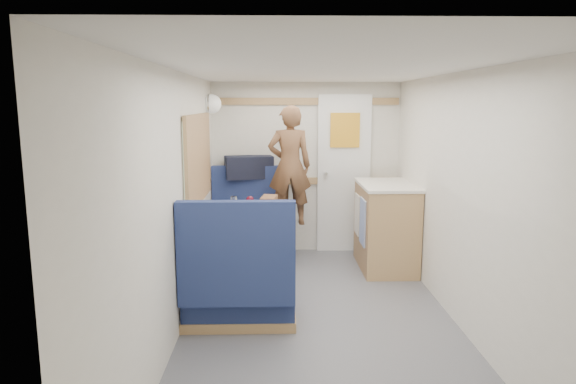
{
  "coord_description": "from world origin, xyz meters",
  "views": [
    {
      "loc": [
        -0.35,
        -3.77,
        1.75
      ],
      "look_at": [
        -0.24,
        0.9,
        0.95
      ],
      "focal_mm": 32.0,
      "sensor_mm": 36.0,
      "label": 1
    }
  ],
  "objects_px": {
    "pepper_grinder": "(250,206)",
    "bread_loaf": "(269,202)",
    "dome_light": "(212,104)",
    "tumbler_left": "(224,214)",
    "dinette_table": "(245,230)",
    "person": "(290,166)",
    "duffel_bag": "(249,167)",
    "tray": "(250,217)",
    "bench_far": "(250,234)",
    "bench_near": "(239,288)",
    "tumbler_right": "(251,205)",
    "orange_fruit": "(253,213)",
    "galley_counter": "(385,225)",
    "beer_glass": "(269,206)",
    "tumbler_mid": "(234,202)",
    "cheese_block": "(257,217)",
    "wine_glass": "(250,201)"
  },
  "relations": [
    {
      "from": "dinette_table",
      "to": "wine_glass",
      "type": "height_order",
      "value": "wine_glass"
    },
    {
      "from": "tray",
      "to": "pepper_grinder",
      "type": "xyz_separation_m",
      "value": [
        -0.01,
        0.33,
        0.04
      ]
    },
    {
      "from": "orange_fruit",
      "to": "dome_light",
      "type": "bearing_deg",
      "value": 114.58
    },
    {
      "from": "galley_counter",
      "to": "bread_loaf",
      "type": "distance_m",
      "value": 1.3
    },
    {
      "from": "duffel_bag",
      "to": "tumbler_left",
      "type": "distance_m",
      "value": 1.39
    },
    {
      "from": "pepper_grinder",
      "to": "bread_loaf",
      "type": "relative_size",
      "value": 0.36
    },
    {
      "from": "wine_glass",
      "to": "bread_loaf",
      "type": "distance_m",
      "value": 0.35
    },
    {
      "from": "person",
      "to": "tumbler_right",
      "type": "height_order",
      "value": "person"
    },
    {
      "from": "orange_fruit",
      "to": "galley_counter",
      "type": "bearing_deg",
      "value": 28.39
    },
    {
      "from": "dome_light",
      "to": "pepper_grinder",
      "type": "bearing_deg",
      "value": -58.38
    },
    {
      "from": "orange_fruit",
      "to": "tray",
      "type": "bearing_deg",
      "value": 159.58
    },
    {
      "from": "bench_far",
      "to": "wine_glass",
      "type": "xyz_separation_m",
      "value": [
        0.05,
        -0.84,
        0.54
      ]
    },
    {
      "from": "person",
      "to": "wine_glass",
      "type": "xyz_separation_m",
      "value": [
        -0.4,
        -0.7,
        -0.25
      ]
    },
    {
      "from": "tray",
      "to": "tumbler_left",
      "type": "distance_m",
      "value": 0.24
    },
    {
      "from": "bread_loaf",
      "to": "bench_near",
      "type": "bearing_deg",
      "value": -100.72
    },
    {
      "from": "duffel_bag",
      "to": "cheese_block",
      "type": "xyz_separation_m",
      "value": [
        0.14,
        -1.41,
        -0.27
      ]
    },
    {
      "from": "bench_far",
      "to": "beer_glass",
      "type": "xyz_separation_m",
      "value": [
        0.23,
        -0.75,
        0.48
      ]
    },
    {
      "from": "bench_far",
      "to": "bench_near",
      "type": "relative_size",
      "value": 1.0
    },
    {
      "from": "tray",
      "to": "pepper_grinder",
      "type": "distance_m",
      "value": 0.33
    },
    {
      "from": "person",
      "to": "duffel_bag",
      "type": "height_order",
      "value": "person"
    },
    {
      "from": "dome_light",
      "to": "tumbler_mid",
      "type": "relative_size",
      "value": 1.88
    },
    {
      "from": "duffel_bag",
      "to": "pepper_grinder",
      "type": "bearing_deg",
      "value": -99.22
    },
    {
      "from": "pepper_grinder",
      "to": "dome_light",
      "type": "bearing_deg",
      "value": 121.62
    },
    {
      "from": "orange_fruit",
      "to": "tumbler_left",
      "type": "relative_size",
      "value": 0.68
    },
    {
      "from": "person",
      "to": "beer_glass",
      "type": "bearing_deg",
      "value": 67.05
    },
    {
      "from": "bench_far",
      "to": "cheese_block",
      "type": "distance_m",
      "value": 1.25
    },
    {
      "from": "tray",
      "to": "dome_light",
      "type": "bearing_deg",
      "value": 113.25
    },
    {
      "from": "cheese_block",
      "to": "tumbler_mid",
      "type": "height_order",
      "value": "tumbler_mid"
    },
    {
      "from": "person",
      "to": "cheese_block",
      "type": "bearing_deg",
      "value": 69.76
    },
    {
      "from": "tumbler_mid",
      "to": "cheese_block",
      "type": "bearing_deg",
      "value": -67.78
    },
    {
      "from": "pepper_grinder",
      "to": "dinette_table",
      "type": "bearing_deg",
      "value": -106.58
    },
    {
      "from": "wine_glass",
      "to": "tumbler_left",
      "type": "relative_size",
      "value": 1.67
    },
    {
      "from": "tray",
      "to": "tumbler_right",
      "type": "relative_size",
      "value": 2.9
    },
    {
      "from": "galley_counter",
      "to": "tumbler_right",
      "type": "bearing_deg",
      "value": -163.65
    },
    {
      "from": "dinette_table",
      "to": "tumbler_mid",
      "type": "distance_m",
      "value": 0.43
    },
    {
      "from": "tumbler_mid",
      "to": "pepper_grinder",
      "type": "height_order",
      "value": "tumbler_mid"
    },
    {
      "from": "dinette_table",
      "to": "orange_fruit",
      "type": "distance_m",
      "value": 0.3
    },
    {
      "from": "dinette_table",
      "to": "galley_counter",
      "type": "height_order",
      "value": "galley_counter"
    },
    {
      "from": "bench_near",
      "to": "person",
      "type": "relative_size",
      "value": 0.82
    },
    {
      "from": "duffel_bag",
      "to": "tumbler_mid",
      "type": "distance_m",
      "value": 0.82
    },
    {
      "from": "tray",
      "to": "tumbler_right",
      "type": "xyz_separation_m",
      "value": [
        -0.0,
        0.32,
        0.05
      ]
    },
    {
      "from": "dinette_table",
      "to": "person",
      "type": "distance_m",
      "value": 1.0
    },
    {
      "from": "tumbler_left",
      "to": "galley_counter",
      "type": "bearing_deg",
      "value": 25.71
    },
    {
      "from": "bench_near",
      "to": "tumbler_mid",
      "type": "relative_size",
      "value": 9.86
    },
    {
      "from": "pepper_grinder",
      "to": "bread_loaf",
      "type": "bearing_deg",
      "value": 44.41
    },
    {
      "from": "dome_light",
      "to": "tumbler_left",
      "type": "bearing_deg",
      "value": -78.85
    },
    {
      "from": "cheese_block",
      "to": "tumbler_right",
      "type": "xyz_separation_m",
      "value": [
        -0.08,
        0.42,
        0.02
      ]
    },
    {
      "from": "galley_counter",
      "to": "beer_glass",
      "type": "distance_m",
      "value": 1.35
    },
    {
      "from": "wine_glass",
      "to": "tumbler_mid",
      "type": "xyz_separation_m",
      "value": [
        -0.18,
        0.32,
        -0.07
      ]
    },
    {
      "from": "dome_light",
      "to": "tumbler_mid",
      "type": "distance_m",
      "value": 1.13
    }
  ]
}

